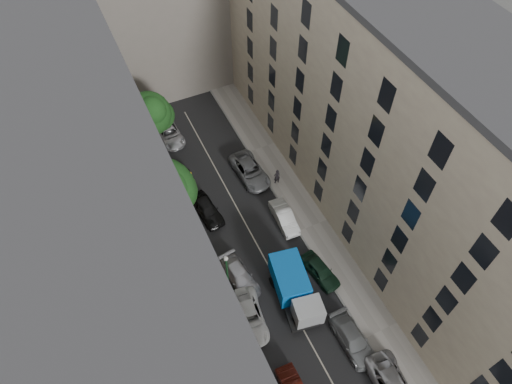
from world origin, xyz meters
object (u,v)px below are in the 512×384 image
car_left_5 (186,186)px  car_right_2 (320,271)px  car_left_6 (169,133)px  car_right_3 (284,217)px  car_left_2 (249,317)px  car_left_4 (207,209)px  tree_far (151,115)px  lamp_post (227,274)px  car_right_4 (250,171)px  tarp_truck (294,288)px  car_left_3 (240,276)px  tree_mid (164,193)px  pedestrian (277,177)px  car_right_1 (353,339)px

car_left_5 → car_right_2: car_right_2 is taller
car_left_6 → car_right_3: size_ratio=1.18×
car_left_2 → car_left_4: bearing=94.1°
car_left_4 → tree_far: (-1.70, 9.64, 4.41)m
car_left_5 → car_right_2: 15.39m
lamp_post → car_right_4: bearing=58.2°
tarp_truck → car_right_4: bearing=90.6°
car_left_5 → tree_far: size_ratio=0.53×
car_left_3 → car_left_4: size_ratio=1.04×
car_left_6 → tree_mid: size_ratio=0.58×
car_left_6 → car_right_2: bearing=-75.8°
car_right_2 → car_left_4: bearing=113.4°
tree_mid → pedestrian: tree_mid is taller
car_left_2 → tarp_truck: bearing=13.0°
car_left_6 → car_right_3: car_right_3 is taller
tree_mid → car_left_6: bearing=73.3°
car_left_3 → car_left_2: bearing=-109.7°
car_left_3 → tree_mid: 9.38m
car_left_4 → car_right_2: size_ratio=1.10×
car_left_4 → car_right_3: size_ratio=1.05×
car_right_4 → tree_mid: bearing=-163.9°
car_left_2 → car_left_4: 11.23m
car_right_3 → car_right_4: size_ratio=0.78×
car_left_3 → car_right_3: 7.24m
car_right_2 → tree_mid: (-9.90, 9.49, 5.02)m
car_left_4 → car_right_4: size_ratio=0.82×
car_left_5 → lamp_post: (-0.60, -12.26, 3.43)m
car_right_4 → tree_mid: 10.84m
car_left_2 → car_left_6: 22.41m
car_right_2 → pedestrian: 10.68m
car_left_5 → car_right_2: size_ratio=0.98×
car_left_3 → car_right_3: (6.16, 3.80, 0.02)m
car_right_2 → car_left_3: bearing=150.2°
tree_far → lamp_post: size_ratio=1.18×
tarp_truck → car_left_5: 15.07m
car_left_2 → pedestrian: bearing=62.8°
car_right_4 → pedestrian: (1.98, -2.05, 0.31)m
car_right_4 → lamp_post: 13.71m
tree_far → pedestrian: tree_far is taller
pedestrian → car_left_5: bearing=-19.3°
car_right_1 → tree_far: bearing=105.1°
car_left_3 → pedestrian: 11.18m
car_left_4 → car_right_1: (5.68, -16.20, -0.07)m
tree_mid → car_left_5: bearing=56.6°
car_left_2 → car_left_3: 3.69m
car_right_1 → car_right_4: car_right_4 is taller
car_left_3 → tree_mid: bearing=109.2°
car_left_4 → car_left_5: car_left_4 is taller
car_right_4 → tree_far: size_ratio=0.72×
car_right_1 → pedestrian: (1.90, 16.80, 0.38)m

